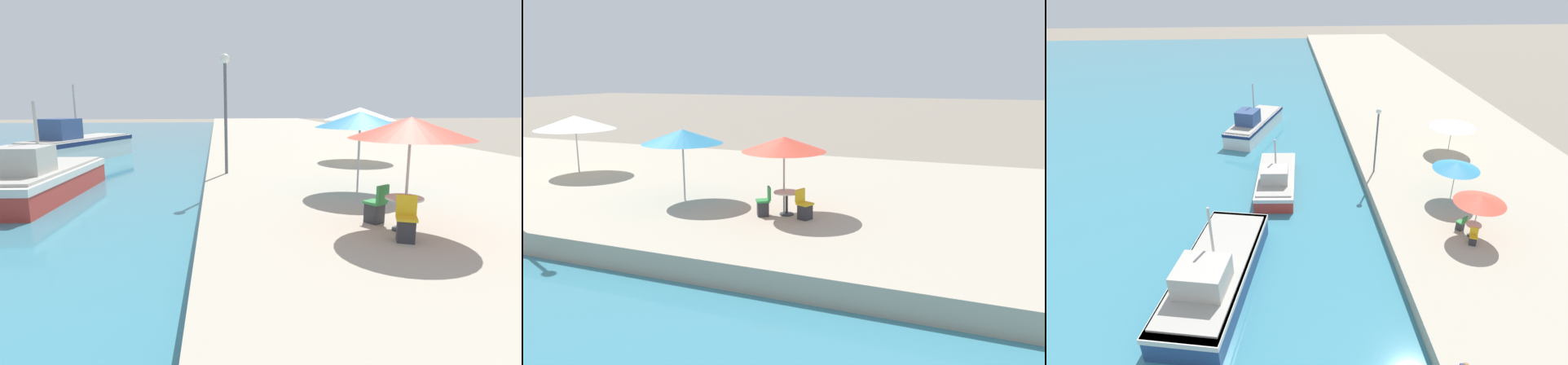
# 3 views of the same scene
# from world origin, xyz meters

# --- Properties ---
(cafe_umbrella_pink) EXTENTS (2.62, 2.62, 2.44)m
(cafe_umbrella_pink) POSITION_xyz_m (4.52, 12.71, 2.92)
(cafe_umbrella_pink) COLOR #B7B7B7
(cafe_umbrella_pink) RESTS_ON quay_promenade
(cafe_umbrella_white) EXTENTS (2.75, 2.75, 2.48)m
(cafe_umbrella_white) POSITION_xyz_m (4.79, 16.53, 2.96)
(cafe_umbrella_white) COLOR #B7B7B7
(cafe_umbrella_white) RESTS_ON quay_promenade
(cafe_umbrella_striped) EXTENTS (3.41, 3.41, 2.54)m
(cafe_umbrella_striped) POSITION_xyz_m (7.30, 23.62, 2.96)
(cafe_umbrella_striped) COLOR #B7B7B7
(cafe_umbrella_striped) RESTS_ON quay_promenade
(cafe_table) EXTENTS (0.80, 0.80, 0.74)m
(cafe_table) POSITION_xyz_m (4.42, 12.58, 1.25)
(cafe_table) COLOR #333338
(cafe_table) RESTS_ON quay_promenade
(cafe_chair_left) EXTENTS (0.53, 0.54, 0.91)m
(cafe_chair_left) POSITION_xyz_m (4.16, 11.91, 1.04)
(cafe_chair_left) COLOR #2D2D33
(cafe_chair_left) RESTS_ON quay_promenade
(cafe_chair_right) EXTENTS (0.57, 0.58, 0.91)m
(cafe_chair_right) POSITION_xyz_m (4.04, 13.20, 1.04)
(cafe_chair_right) COLOR #2D2D33
(cafe_chair_right) RESTS_ON quay_promenade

